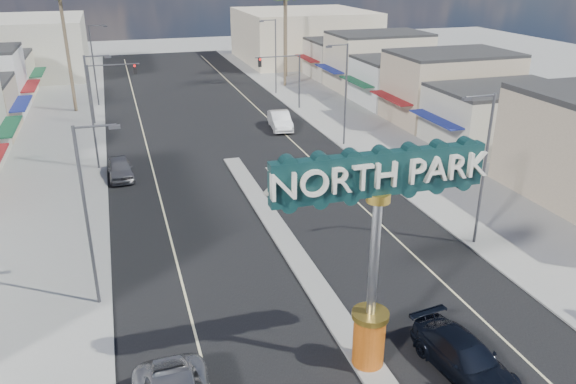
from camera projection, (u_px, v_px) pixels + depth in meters
ground at (229, 156)px, 47.96m from camera, size 160.00×160.00×0.00m
road at (229, 156)px, 47.96m from camera, size 20.00×120.00×0.01m
median_island at (283, 237)px, 33.83m from camera, size 1.30×30.00×0.16m
sidewalk_left at (54, 173)px, 44.09m from camera, size 8.00×120.00×0.12m
sidewalk_right at (378, 141)px, 51.80m from camera, size 8.00×120.00×0.12m
storefront_row_right at (409, 77)px, 64.88m from camera, size 12.00×42.00×6.00m
backdrop_far_left at (12, 47)px, 80.04m from camera, size 20.00×20.00×8.00m
backdrop_far_right at (303, 36)px, 92.16m from camera, size 20.00×20.00×8.00m
gateway_sign at (376, 238)px, 20.99m from camera, size 8.20×1.50×9.15m
traffic_signal_left at (108, 82)px, 56.13m from camera, size 5.09×0.45×6.00m
traffic_signal_right at (284, 71)px, 61.19m from camera, size 5.09×0.45×6.00m
streetlight_l_near at (89, 209)px, 25.52m from camera, size 2.03×0.22×9.00m
streetlight_l_mid at (93, 107)px, 43.15m from camera, size 2.03×0.22×9.00m
streetlight_l_far at (95, 61)px, 62.54m from camera, size 2.03×0.22×9.00m
streetlight_r_near at (483, 163)px, 31.26m from camera, size 2.03×0.22×9.00m
streetlight_r_mid at (344, 90)px, 48.89m from camera, size 2.03×0.22×9.00m
streetlight_r_far at (274, 53)px, 68.29m from camera, size 2.03×0.22×9.00m
palm_left_far at (60, 2)px, 57.61m from camera, size 2.60×2.60×13.10m
palm_right_mid at (285, 2)px, 70.40m from camera, size 2.60×2.60×12.10m
suv_right at (465, 357)px, 22.56m from camera, size 2.78×5.49×1.53m
car_parked_left at (120, 168)px, 42.98m from camera, size 2.11×4.66×1.55m
car_parked_right at (280, 120)px, 55.43m from camera, size 2.40×5.37×1.71m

